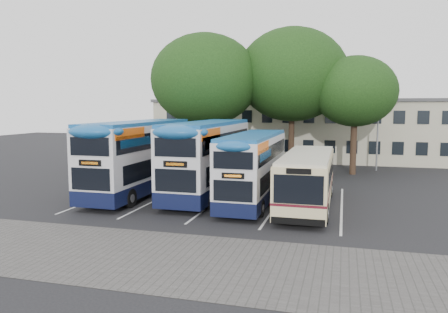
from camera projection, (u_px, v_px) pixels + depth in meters
ground at (267, 227)px, 19.76m from camera, size 120.00×120.00×0.00m
paving_strip at (187, 261)px, 15.50m from camera, size 40.00×6.00×0.01m
bay_lines at (218, 200)px, 25.54m from camera, size 14.12×11.00×0.01m
depot_building at (312, 129)px, 45.25m from camera, size 32.40×8.40×6.20m
lamp_post at (378, 111)px, 36.73m from camera, size 0.25×1.05×9.06m
tree_left at (205, 80)px, 36.47m from camera, size 9.04×9.04×11.54m
tree_mid at (292, 75)px, 37.01m from camera, size 9.34×9.34×12.12m
tree_right at (355, 92)px, 34.60m from camera, size 6.61×6.61×9.47m
bus_dd_left at (139, 154)px, 27.15m from camera, size 2.65×10.92×4.55m
bus_dd_mid at (209, 155)px, 26.73m from camera, size 2.64×10.90×4.54m
bus_dd_right at (254, 165)px, 24.66m from camera, size 2.29×9.44×3.93m
bus_single at (308, 176)px, 23.75m from camera, size 2.51×9.87×2.94m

